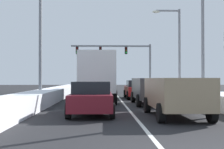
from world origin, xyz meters
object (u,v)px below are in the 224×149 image
(suv_green_center_lane_third, at_px, (100,85))
(street_lamp_left_mid, at_px, (46,35))
(sedan_maroon_center_lane_nearest, at_px, (92,98))
(traffic_light_gantry, at_px, (122,55))
(suv_charcoal_right_lane_second, at_px, (151,89))
(street_lamp_right_mid, at_px, (198,34))
(sedan_red_right_lane_third, at_px, (137,89))
(street_lamp_right_far, at_px, (176,44))
(suv_tan_right_lane_nearest, at_px, (175,93))
(box_truck_center_lane_second, at_px, (98,75))

(suv_green_center_lane_third, relative_size, street_lamp_left_mid, 0.63)
(sedan_maroon_center_lane_nearest, height_order, traffic_light_gantry, traffic_light_gantry)
(suv_charcoal_right_lane_second, relative_size, sedan_maroon_center_lane_nearest, 1.09)
(street_lamp_right_mid, relative_size, street_lamp_left_mid, 1.04)
(sedan_red_right_lane_third, bearing_deg, street_lamp_right_far, 37.00)
(suv_charcoal_right_lane_second, relative_size, traffic_light_gantry, 0.46)
(suv_tan_right_lane_nearest, relative_size, street_lamp_left_mid, 0.63)
(box_truck_center_lane_second, bearing_deg, street_lamp_left_mid, -176.78)
(sedan_red_right_lane_third, distance_m, box_truck_center_lane_second, 4.92)
(suv_charcoal_right_lane_second, xyz_separation_m, street_lamp_right_far, (3.79, 8.87, 3.87))
(suv_charcoal_right_lane_second, bearing_deg, box_truck_center_lane_second, 145.45)
(suv_green_center_lane_third, xyz_separation_m, street_lamp_left_mid, (-3.74, -7.67, 3.66))
(street_lamp_right_far, bearing_deg, suv_charcoal_right_lane_second, -113.12)
(suv_charcoal_right_lane_second, xyz_separation_m, sedan_maroon_center_lane_nearest, (-3.54, -5.13, -0.25))
(sedan_red_right_lane_third, height_order, street_lamp_right_mid, street_lamp_right_mid)
(suv_charcoal_right_lane_second, relative_size, box_truck_center_lane_second, 0.68)
(street_lamp_right_mid, height_order, street_lamp_left_mid, street_lamp_right_mid)
(street_lamp_left_mid, bearing_deg, suv_green_center_lane_third, 64.03)
(suv_charcoal_right_lane_second, xyz_separation_m, box_truck_center_lane_second, (-3.40, 2.34, 0.88))
(sedan_red_right_lane_third, relative_size, suv_green_center_lane_third, 0.92)
(street_lamp_left_mid, bearing_deg, suv_tan_right_lane_nearest, -49.41)
(suv_tan_right_lane_nearest, bearing_deg, street_lamp_right_far, 76.07)
(suv_tan_right_lane_nearest, relative_size, suv_charcoal_right_lane_second, 1.00)
(suv_green_center_lane_third, relative_size, street_lamp_right_mid, 0.61)
(street_lamp_left_mid, bearing_deg, sedan_maroon_center_lane_nearest, -64.41)
(box_truck_center_lane_second, xyz_separation_m, street_lamp_left_mid, (-3.62, -0.20, 2.77))
(box_truck_center_lane_second, distance_m, street_lamp_left_mid, 4.56)
(suv_charcoal_right_lane_second, xyz_separation_m, street_lamp_right_mid, (3.74, 2.23, 3.82))
(suv_tan_right_lane_nearest, bearing_deg, street_lamp_left_mid, 130.59)
(box_truck_center_lane_second, relative_size, traffic_light_gantry, 0.68)
(sedan_maroon_center_lane_nearest, xyz_separation_m, street_lamp_right_far, (7.33, 14.00, 4.12))
(street_lamp_right_far, bearing_deg, sedan_maroon_center_lane_nearest, -117.64)
(street_lamp_right_mid, bearing_deg, suv_charcoal_right_lane_second, -149.15)
(sedan_maroon_center_lane_nearest, relative_size, traffic_light_gantry, 0.42)
(sedan_red_right_lane_third, distance_m, suv_green_center_lane_third, 5.02)
(suv_green_center_lane_third, bearing_deg, suv_tan_right_lane_nearest, -78.14)
(suv_green_center_lane_third, height_order, street_lamp_left_mid, street_lamp_left_mid)
(suv_tan_right_lane_nearest, xyz_separation_m, box_truck_center_lane_second, (-3.47, 8.48, 0.88))
(traffic_light_gantry, bearing_deg, suv_green_center_lane_third, -104.73)
(suv_tan_right_lane_nearest, bearing_deg, suv_charcoal_right_lane_second, 90.60)
(suv_charcoal_right_lane_second, height_order, traffic_light_gantry, traffic_light_gantry)
(suv_tan_right_lane_nearest, xyz_separation_m, traffic_light_gantry, (-0.55, 26.61, 3.71))
(sedan_red_right_lane_third, xyz_separation_m, suv_green_center_lane_third, (-3.10, 3.93, 0.25))
(suv_charcoal_right_lane_second, distance_m, sedan_red_right_lane_third, 5.89)
(suv_tan_right_lane_nearest, relative_size, street_lamp_right_far, 0.60)
(suv_tan_right_lane_nearest, relative_size, box_truck_center_lane_second, 0.68)
(traffic_light_gantry, xyz_separation_m, street_lamp_right_mid, (4.22, -18.24, 0.11))
(suv_green_center_lane_third, bearing_deg, street_lamp_right_mid, -47.16)
(sedan_red_right_lane_third, height_order, traffic_light_gantry, traffic_light_gantry)
(street_lamp_right_mid, bearing_deg, sedan_maroon_center_lane_nearest, -134.69)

